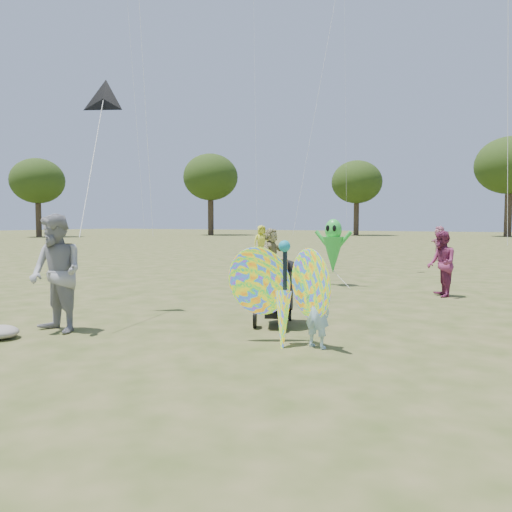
{
  "coord_description": "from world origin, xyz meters",
  "views": [
    {
      "loc": [
        3.75,
        -5.79,
        1.68
      ],
      "look_at": [
        -0.2,
        1.5,
        1.1
      ],
      "focal_mm": 35.0,
      "sensor_mm": 36.0,
      "label": 1
    }
  ],
  "objects": [
    {
      "name": "crowd_d",
      "position": [
        -3.27,
        8.18,
        0.73
      ],
      "size": [
        0.45,
        1.36,
        1.46
      ],
      "primitive_type": "imported",
      "rotation": [
        0.0,
        0.0,
        1.58
      ],
      "color": "#938B5A",
      "rests_on": "ground"
    },
    {
      "name": "delta_kite_rig",
      "position": [
        -3.08,
        0.99,
        3.87
      ],
      "size": [
        1.5,
        1.9,
        2.86
      ],
      "color": "black",
      "rests_on": "ground"
    },
    {
      "name": "child_girl",
      "position": [
        1.35,
        0.34,
        0.49
      ],
      "size": [
        0.4,
        0.3,
        0.99
      ],
      "primitive_type": "imported",
      "rotation": [
        0.0,
        0.0,
        2.95
      ],
      "color": "#A2CFE5",
      "rests_on": "ground"
    },
    {
      "name": "adult_man",
      "position": [
        -2.44,
        -0.67,
        0.9
      ],
      "size": [
        0.95,
        0.79,
        1.79
      ],
      "primitive_type": "imported",
      "rotation": [
        0.0,
        0.0,
        -0.13
      ],
      "color": "#949399",
      "rests_on": "ground"
    },
    {
      "name": "crowd_j",
      "position": [
        0.49,
        16.79,
        0.74
      ],
      "size": [
        0.87,
        1.44,
        1.48
      ],
      "primitive_type": "imported",
      "rotation": [
        0.0,
        0.0,
        5.05
      ],
      "color": "#B86983",
      "rests_on": "ground"
    },
    {
      "name": "ground",
      "position": [
        0.0,
        0.0,
        0.0
      ],
      "size": [
        160.0,
        160.0,
        0.0
      ],
      "primitive_type": "plane",
      "color": "#51592B",
      "rests_on": "ground"
    },
    {
      "name": "grey_bag",
      "position": [
        -2.85,
        -1.34,
        0.09
      ],
      "size": [
        0.58,
        0.48,
        0.19
      ],
      "primitive_type": "ellipsoid",
      "color": "gray",
      "rests_on": "ground"
    },
    {
      "name": "butterfly_kite",
      "position": [
        0.9,
        0.27,
        0.69
      ],
      "size": [
        1.74,
        0.75,
        1.63
      ],
      "color": "#EC2545",
      "rests_on": "ground"
    },
    {
      "name": "alien_kite",
      "position": [
        -0.66,
        6.59,
        0.97
      ],
      "size": [
        1.12,
        0.69,
        1.74
      ],
      "color": "green",
      "rests_on": "ground"
    },
    {
      "name": "jogging_stroller",
      "position": [
        0.28,
        1.42,
        0.61
      ],
      "size": [
        0.78,
        1.15,
        1.09
      ],
      "rotation": [
        0.0,
        0.0,
        0.43
      ],
      "color": "black",
      "rests_on": "ground"
    },
    {
      "name": "crowd_e",
      "position": [
        2.12,
        5.87,
        0.74
      ],
      "size": [
        0.79,
        0.88,
        1.47
      ],
      "primitive_type": "imported",
      "rotation": [
        0.0,
        0.0,
        5.11
      ],
      "color": "#7F2A52",
      "rests_on": "ground"
    },
    {
      "name": "crowd_g",
      "position": [
        -6.52,
        13.69,
        0.75
      ],
      "size": [
        0.86,
        0.86,
        1.5
      ],
      "primitive_type": "imported",
      "rotation": [
        0.0,
        0.0,
        0.79
      ],
      "color": "yellow",
      "rests_on": "ground"
    }
  ]
}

